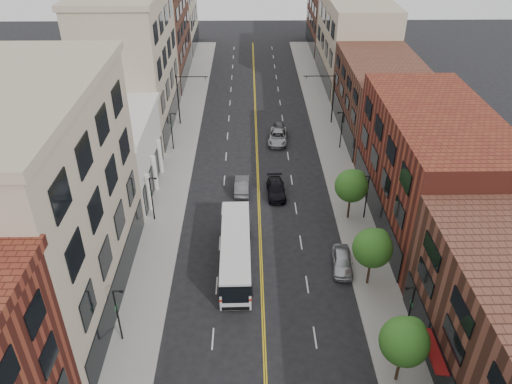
{
  "coord_description": "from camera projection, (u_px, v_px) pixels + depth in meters",
  "views": [
    {
      "loc": [
        -1.06,
        -18.77,
        30.5
      ],
      "look_at": [
        -0.41,
        21.48,
        5.0
      ],
      "focal_mm": 35.0,
      "sensor_mm": 36.0,
      "label": 1
    }
  ],
  "objects": [
    {
      "name": "sidewalk_left",
      "position": [
        177.0,
        168.0,
        61.58
      ],
      "size": [
        4.0,
        110.0,
        0.15
      ],
      "primitive_type": "cube",
      "color": "gray",
      "rests_on": "ground"
    },
    {
      "name": "sidewalk_right",
      "position": [
        338.0,
        167.0,
        61.85
      ],
      "size": [
        4.0,
        110.0,
        0.15
      ],
      "primitive_type": "cube",
      "color": "gray",
      "rests_on": "ground"
    },
    {
      "name": "bldg_l_tanoffice",
      "position": [
        41.0,
        209.0,
        38.12
      ],
      "size": [
        10.0,
        22.0,
        18.0
      ],
      "primitive_type": "cube",
      "color": "tan",
      "rests_on": "ground"
    },
    {
      "name": "bldg_l_white",
      "position": [
        107.0,
        156.0,
        56.0
      ],
      "size": [
        10.0,
        14.0,
        8.0
      ],
      "primitive_type": "cube",
      "color": "silver",
      "rests_on": "ground"
    },
    {
      "name": "bldg_l_far_a",
      "position": [
        131.0,
        64.0,
        67.69
      ],
      "size": [
        10.0,
        20.0,
        18.0
      ],
      "primitive_type": "cube",
      "color": "tan",
      "rests_on": "ground"
    },
    {
      "name": "bldg_l_far_b",
      "position": [
        155.0,
        35.0,
        85.38
      ],
      "size": [
        10.0,
        20.0,
        15.0
      ],
      "primitive_type": "cube",
      "color": "brown",
      "rests_on": "ground"
    },
    {
      "name": "bldg_r_mid",
      "position": [
        431.0,
        168.0,
        49.48
      ],
      "size": [
        10.0,
        22.0,
        12.0
      ],
      "primitive_type": "cube",
      "color": "maroon",
      "rests_on": "ground"
    },
    {
      "name": "bldg_r_far_a",
      "position": [
        381.0,
        98.0,
        67.76
      ],
      "size": [
        10.0,
        20.0,
        10.0
      ],
      "primitive_type": "cube",
      "color": "brown",
      "rests_on": "ground"
    },
    {
      "name": "bldg_r_far_b",
      "position": [
        354.0,
        41.0,
        84.43
      ],
      "size": [
        10.0,
        22.0,
        14.0
      ],
      "primitive_type": "cube",
      "color": "tan",
      "rests_on": "ground"
    },
    {
      "name": "bldg_r_far_c",
      "position": [
        336.0,
        21.0,
        102.12
      ],
      "size": [
        10.0,
        18.0,
        11.0
      ],
      "primitive_type": "cube",
      "color": "brown",
      "rests_on": "ground"
    },
    {
      "name": "tree_r_1",
      "position": [
        406.0,
        340.0,
        33.55
      ],
      "size": [
        3.4,
        3.4,
        5.59
      ],
      "color": "black",
      "rests_on": "sidewalk_right"
    },
    {
      "name": "tree_r_2",
      "position": [
        374.0,
        247.0,
        41.99
      ],
      "size": [
        3.4,
        3.4,
        5.59
      ],
      "color": "black",
      "rests_on": "sidewalk_right"
    },
    {
      "name": "tree_r_3",
      "position": [
        352.0,
        185.0,
        50.44
      ],
      "size": [
        3.4,
        3.4,
        5.59
      ],
      "color": "black",
      "rests_on": "sidewalk_right"
    },
    {
      "name": "lamp_l_1",
      "position": [
        118.0,
        313.0,
        37.21
      ],
      "size": [
        0.81,
        0.55,
        5.05
      ],
      "color": "black",
      "rests_on": "sidewalk_left"
    },
    {
      "name": "lamp_l_2",
      "position": [
        152.0,
        196.0,
        50.72
      ],
      "size": [
        0.81,
        0.55,
        5.05
      ],
      "color": "black",
      "rests_on": "sidewalk_left"
    },
    {
      "name": "lamp_l_3",
      "position": [
        172.0,
        129.0,
        64.24
      ],
      "size": [
        0.81,
        0.55,
        5.05
      ],
      "color": "black",
      "rests_on": "sidewalk_left"
    },
    {
      "name": "lamp_r_1",
      "position": [
        410.0,
        309.0,
        37.51
      ],
      "size": [
        0.81,
        0.55,
        5.05
      ],
      "color": "black",
      "rests_on": "sidewalk_right"
    },
    {
      "name": "lamp_r_2",
      "position": [
        366.0,
        195.0,
        51.02
      ],
      "size": [
        0.81,
        0.55,
        5.05
      ],
      "color": "black",
      "rests_on": "sidewalk_right"
    },
    {
      "name": "lamp_r_3",
      "position": [
        341.0,
        128.0,
        64.54
      ],
      "size": [
        0.81,
        0.55,
        5.05
      ],
      "color": "black",
      "rests_on": "sidewalk_right"
    },
    {
      "name": "signal_mast_left",
      "position": [
        183.0,
        94.0,
        70.11
      ],
      "size": [
        4.49,
        0.18,
        7.2
      ],
      "color": "black",
      "rests_on": "sidewalk_left"
    },
    {
      "name": "signal_mast_right",
      "position": [
        328.0,
        93.0,
        70.39
      ],
      "size": [
        4.49,
        0.18,
        7.2
      ],
      "color": "black",
      "rests_on": "sidewalk_right"
    },
    {
      "name": "city_bus",
      "position": [
        236.0,
        250.0,
        45.33
      ],
      "size": [
        3.03,
        12.05,
        3.09
      ],
      "rotation": [
        0.0,
        0.0,
        0.01
      ],
      "color": "silver",
      "rests_on": "ground"
    },
    {
      "name": "car_parked_far",
      "position": [
        342.0,
        261.0,
        45.55
      ],
      "size": [
        2.2,
        4.62,
        1.52
      ],
      "primitive_type": "imported",
      "rotation": [
        0.0,
        0.0,
        -0.09
      ],
      "color": "#B6B8BE",
      "rests_on": "ground"
    },
    {
      "name": "car_lane_behind",
      "position": [
        242.0,
        185.0,
        56.79
      ],
      "size": [
        1.64,
        4.58,
        1.5
      ],
      "primitive_type": "imported",
      "rotation": [
        0.0,
        0.0,
        3.13
      ],
      "color": "#515056",
      "rests_on": "ground"
    },
    {
      "name": "car_lane_a",
      "position": [
        276.0,
        189.0,
        56.15
      ],
      "size": [
        2.19,
        5.0,
        1.43
      ],
      "primitive_type": "imported",
      "rotation": [
        0.0,
        0.0,
        0.04
      ],
      "color": "black",
      "rests_on": "ground"
    },
    {
      "name": "car_lane_b",
      "position": [
        278.0,
        137.0,
        67.4
      ],
      "size": [
        3.1,
        5.68,
        1.51
      ],
      "primitive_type": "imported",
      "rotation": [
        0.0,
        0.0,
        -0.11
      ],
      "color": "#96979D",
      "rests_on": "ground"
    },
    {
      "name": "car_lane_c",
      "position": [
        280.0,
        129.0,
        69.84
      ],
      "size": [
        1.62,
        3.82,
        1.29
      ],
      "primitive_type": "imported",
      "rotation": [
        0.0,
        0.0,
        0.03
      ],
      "color": "#45464A",
      "rests_on": "ground"
    }
  ]
}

